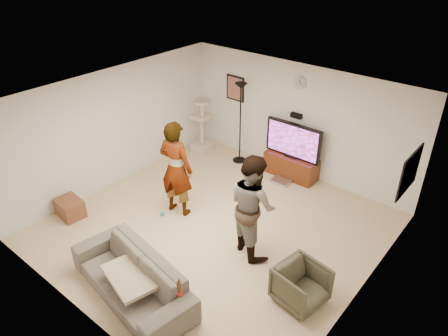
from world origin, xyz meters
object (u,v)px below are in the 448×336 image
Objects in this scene: cat_tree at (202,126)px; beer_bottle at (179,289)px; armchair at (301,285)px; person_right at (252,205)px; side_table at (70,208)px; floor_lamp at (240,124)px; sofa at (132,278)px; tv at (293,140)px; person_left at (176,169)px; tv_stand at (291,166)px.

beer_bottle is (3.40, -4.18, 0.10)m from cat_tree.
armchair is at bearing 56.48° from beer_bottle.
person_right is (3.12, -2.20, 0.23)m from cat_tree.
person_right reaches higher than side_table.
floor_lamp reaches higher than sofa.
side_table is at bearing 177.00° from sofa.
person_right is (0.78, -2.57, 0.03)m from tv.
person_left reaches higher than side_table.
sofa is 3.26× the size of armchair.
beer_bottle is at bearing -76.87° from tv.
beer_bottle is 0.47× the size of side_table.
tv is at bearing -120.74° from person_left.
sofa is 9.06× the size of beer_bottle.
cat_tree is 5.50× the size of beer_bottle.
beer_bottle is (2.05, -1.99, -0.17)m from person_left.
tv is at bearing 7.36° from floor_lamp.
sofa is (-0.77, -1.98, -0.59)m from person_right.
person_left is (-0.99, -2.56, 0.07)m from tv.
armchair is 4.64m from side_table.
beer_bottle is at bearing 9.09° from sofa.
person_right reaches higher than cat_tree.
person_left is at bearing 126.00° from sofa.
floor_lamp is 1.08m from cat_tree.
tv_stand is 0.63× the size of person_left.
floor_lamp is 4.48m from armchair.
floor_lamp reaches higher than tv_stand.
person_left is at bearing -111.14° from tv.
sofa is at bearing 91.65° from person_right.
tv_stand is 4.55m from sofa.
side_table is (-2.51, 0.54, -0.15)m from sofa.
sofa is at bearing 107.32° from person_left.
beer_bottle is (0.28, -1.98, -0.14)m from person_right.
beer_bottle is 3.64m from side_table.
floor_lamp is (-1.32, -0.17, 0.07)m from tv.
sofa is at bearing 180.00° from beer_bottle.
armchair is (2.03, 1.50, -0.01)m from sofa.
beer_bottle is 0.36× the size of armchair.
tv_stand is 4.81× the size of beer_bottle.
armchair is at bearing 45.44° from sofa.
person_left is at bearing 90.24° from armchair.
side_table is at bearing 34.52° from person_left.
cat_tree is 5.39m from beer_bottle.
beer_bottle is (1.04, 0.00, 0.46)m from sofa.
person_left reaches higher than tv_stand.
tv_stand is 3.68m from armchair.
sofa is 1.14m from beer_bottle.
cat_tree reaches higher than side_table.
person_right is at bearing -73.03° from tv.
person_right is 3.65m from side_table.
tv_stand is at bearing -120.74° from person_left.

